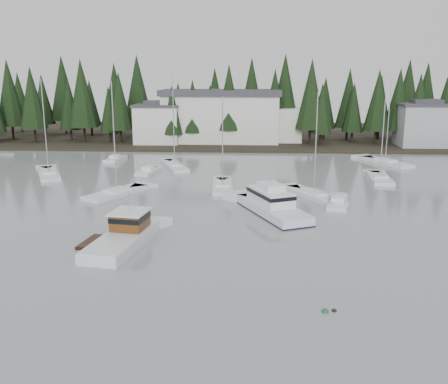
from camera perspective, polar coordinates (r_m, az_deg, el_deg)
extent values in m
plane|color=gray|center=(28.42, -0.67, -18.31)|extent=(260.00, 260.00, 0.00)
cube|color=black|center=(122.02, 2.44, 6.49)|extent=(240.00, 54.00, 1.00)
cube|color=silver|center=(105.49, -7.59, 7.59)|extent=(9.00, 7.00, 7.50)
cube|color=#38383D|center=(105.16, -7.66, 9.76)|extent=(9.54, 7.42, 0.50)
cube|color=#38383D|center=(105.12, -7.67, 10.09)|extent=(4.95, 3.85, 0.80)
cube|color=#999EA0|center=(108.20, 21.89, 7.02)|extent=(10.00, 8.00, 8.00)
cube|color=#38383D|center=(107.87, 22.09, 9.26)|extent=(10.60, 8.48, 0.50)
cube|color=#38383D|center=(107.84, 22.12, 9.58)|extent=(5.50, 4.40, 0.80)
cube|color=silver|center=(106.71, -0.36, 8.45)|extent=(24.00, 10.00, 10.00)
cube|color=#38383D|center=(106.37, -0.37, 11.30)|extent=(25.00, 11.00, 1.20)
cube|color=silver|center=(108.77, 6.08, 7.68)|extent=(10.00, 8.00, 7.00)
cube|color=silver|center=(45.31, -11.59, -5.92)|extent=(4.95, 10.74, 1.49)
cube|color=silver|center=(45.05, -11.64, -4.95)|extent=(4.85, 10.52, 0.14)
cube|color=#46230E|center=(46.62, -10.69, -3.24)|extent=(3.26, 3.49, 1.61)
cube|color=white|center=(46.39, -10.73, -2.22)|extent=(3.66, 3.95, 0.14)
cube|color=black|center=(46.53, -10.70, -2.86)|extent=(3.33, 3.55, 0.46)
cylinder|color=#A5A8AD|center=(46.13, -10.79, -1.05)|extent=(0.08, 0.08, 1.84)
cube|color=black|center=(46.55, -14.85, -5.80)|extent=(1.91, 3.84, 0.63)
cube|color=silver|center=(54.41, 5.57, -2.34)|extent=(8.13, 12.13, 1.70)
cube|color=black|center=(54.45, 5.56, -2.47)|extent=(8.19, 12.19, 0.23)
cube|color=white|center=(54.49, 5.33, -0.52)|extent=(5.21, 6.76, 1.54)
cube|color=black|center=(54.40, 5.34, -0.14)|extent=(5.30, 6.84, 0.42)
cube|color=white|center=(54.23, 5.36, 0.62)|extent=(3.23, 3.66, 0.69)
cylinder|color=#A5A8AD|center=(54.05, 5.38, 1.50)|extent=(0.10, 0.10, 1.17)
cube|color=silver|center=(74.71, 17.34, 1.33)|extent=(3.35, 8.93, 1.05)
cube|color=white|center=(74.59, 17.37, 1.81)|extent=(2.12, 3.10, 0.30)
cylinder|color=#A5A8AD|center=(73.73, 17.67, 5.93)|extent=(0.14, 0.14, 11.04)
cube|color=silver|center=(64.10, -12.13, -0.31)|extent=(7.10, 9.45, 1.05)
cube|color=white|center=(63.95, -12.16, 0.25)|extent=(3.33, 3.73, 0.30)
cylinder|color=#A5A8AD|center=(62.79, -12.46, 6.14)|extent=(0.14, 0.14, 13.48)
cube|color=silver|center=(81.10, -5.66, 2.81)|extent=(6.09, 10.71, 1.05)
cube|color=white|center=(80.98, -5.67, 3.26)|extent=(2.89, 3.96, 0.30)
cylinder|color=#A5A8AD|center=(80.06, -5.78, 7.99)|extent=(0.14, 0.14, 13.65)
cube|color=silver|center=(78.94, -19.38, 1.81)|extent=(6.94, 10.55, 1.05)
cube|color=white|center=(78.82, -19.42, 2.27)|extent=(3.24, 4.01, 0.30)
cylinder|color=#A5A8AD|center=(77.88, -19.81, 7.06)|extent=(0.14, 0.14, 13.53)
cube|color=silver|center=(62.37, 10.20, -0.60)|extent=(7.02, 10.16, 1.05)
cube|color=white|center=(62.22, 10.22, -0.03)|extent=(3.19, 3.88, 0.30)
cylinder|color=#A5A8AD|center=(61.11, 10.46, 5.44)|extent=(0.14, 0.14, 12.23)
cube|color=silver|center=(88.49, 17.93, 3.12)|extent=(7.44, 10.96, 1.05)
cube|color=white|center=(88.38, 17.96, 3.53)|extent=(3.49, 4.20, 0.30)
cylinder|color=#A5A8AD|center=(87.55, 18.28, 7.79)|extent=(0.14, 0.14, 13.45)
cube|color=silver|center=(66.15, -0.16, 0.43)|extent=(3.25, 9.35, 1.05)
cube|color=white|center=(66.01, -0.16, 0.97)|extent=(2.05, 3.24, 0.30)
cylinder|color=#A5A8AD|center=(65.01, -0.17, 5.83)|extent=(0.14, 0.14, 11.52)
cube|color=silver|center=(59.44, 12.83, -1.36)|extent=(3.47, 7.11, 0.90)
cube|color=white|center=(59.27, 12.87, -0.71)|extent=(1.89, 2.43, 0.55)
cube|color=silver|center=(88.79, -12.34, 3.55)|extent=(2.72, 5.88, 0.90)
cube|color=white|center=(88.67, -12.36, 3.99)|extent=(1.66, 1.96, 0.55)
cube|color=silver|center=(77.08, -8.61, 2.22)|extent=(3.22, 6.23, 0.90)
cube|color=white|center=(76.95, -8.63, 2.73)|extent=(1.81, 2.13, 0.55)
sphere|color=#145933|center=(33.55, 11.47, -13.31)|extent=(0.47, 0.47, 0.47)
sphere|color=black|center=(33.79, 12.47, -13.15)|extent=(0.33, 0.33, 0.33)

